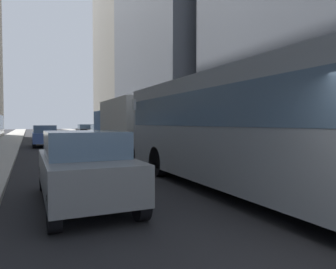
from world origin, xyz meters
TOP-DOWN VIEW (x-y plane):
  - ground_plane at (0.00, 35.00)m, footprint 120.00×120.00m
  - sidewalk_left at (-5.70, 35.00)m, footprint 2.40×110.00m
  - sidewalk_right at (5.70, 35.00)m, footprint 2.40×110.00m
  - building_right_mid at (11.90, 27.70)m, footprint 11.84×17.04m
  - building_right_far at (11.90, 46.48)m, footprint 9.90×17.28m
  - transit_bus at (1.20, 4.27)m, footprint 2.78×11.53m
  - car_white_van at (2.80, 29.61)m, footprint 1.93×4.21m
  - car_grey_wagon at (-2.80, 5.22)m, footprint 1.73×4.26m
  - car_blue_hatchback at (-2.80, 23.40)m, footprint 1.71×4.16m
  - car_black_suv at (2.80, 38.66)m, footprint 1.95×4.15m
  - box_truck at (1.20, 15.01)m, footprint 2.30×7.50m

SIDE VIEW (x-z plane):
  - ground_plane at x=0.00m, z-range 0.00..0.00m
  - sidewalk_left at x=-5.70m, z-range 0.00..0.15m
  - sidewalk_right at x=5.70m, z-range 0.00..0.15m
  - car_blue_hatchback at x=-2.80m, z-range 0.01..1.63m
  - car_grey_wagon at x=-2.80m, z-range 0.01..1.63m
  - car_black_suv at x=2.80m, z-range 0.01..1.63m
  - car_white_van at x=2.80m, z-range 0.01..1.63m
  - box_truck at x=1.20m, z-range 0.14..3.19m
  - transit_bus at x=1.20m, z-range 0.25..3.30m
  - building_right_mid at x=11.90m, z-range -0.01..20.18m
  - building_right_far at x=11.90m, z-range -0.01..26.46m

